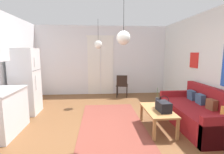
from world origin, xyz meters
The scene contains 11 objects.
ground_plane centered at (0.00, 0.00, -0.05)m, with size 5.53×7.49×0.10m, color brown.
wall_back centered at (0.00, 3.49, 1.31)m, with size 5.13×0.13×2.63m.
area_rug centered at (0.13, 0.31, 0.01)m, with size 1.41×3.32×0.01m, color brown.
couch centered at (2.05, 0.30, 0.28)m, with size 0.91×1.91×0.86m.
coffee_table centered at (1.08, 0.22, 0.39)m, with size 0.52×1.01×0.44m.
bamboo_vase centered at (1.10, 0.36, 0.55)m, with size 0.08×0.08×0.43m.
handbag centered at (1.15, 0.09, 0.55)m, with size 0.24×0.34×0.32m.
refrigerator centered at (-2.07, 1.45, 0.87)m, with size 0.63×0.64×1.73m.
accent_chair centered at (0.70, 2.90, 0.47)m, with size 0.49×0.48×0.82m.
pendant_lamp_near centered at (0.28, -0.13, 1.88)m, with size 0.24×0.24×0.87m.
pendant_lamp_far centered at (-0.15, 2.17, 1.86)m, with size 0.25×0.25×0.89m.
Camera 1 is at (-0.16, -3.10, 1.63)m, focal length 27.07 mm.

